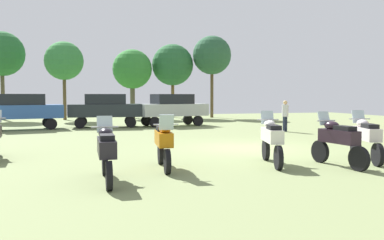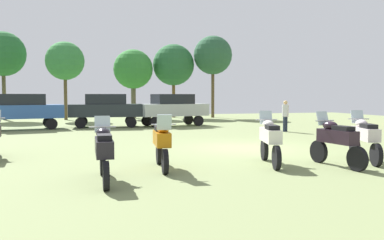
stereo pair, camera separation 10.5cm
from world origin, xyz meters
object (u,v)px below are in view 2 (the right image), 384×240
object	(u,v)px
car_2	(22,109)
person_1	(285,114)
motorcycle_9	(336,140)
tree_2	(65,61)
motorcycle_4	(270,139)
motorcycle_3	(104,150)
motorcycle_5	(365,137)
tree_4	(213,55)
car_3	(106,108)
car_1	(173,107)
motorcycle_1	(162,142)
tree_8	(3,54)
tree_6	(133,70)
tree_5	(174,65)

from	to	relation	value
car_2	person_1	size ratio (longest dim) A/B	2.76
motorcycle_9	car_2	bearing A→B (deg)	116.28
tree_2	motorcycle_4	bearing A→B (deg)	-75.69
person_1	motorcycle_3	bearing A→B (deg)	-161.04
motorcycle_5	tree_4	size ratio (longest dim) A/B	0.30
car_2	tree_4	world-z (taller)	tree_4
person_1	tree_2	size ratio (longest dim) A/B	0.27
person_1	car_3	bearing A→B (deg)	120.63
motorcycle_9	car_1	world-z (taller)	car_1
car_1	motorcycle_1	bearing A→B (deg)	154.93
tree_2	motorcycle_1	bearing A→B (deg)	-82.81
car_2	car_3	bearing A→B (deg)	-93.30
tree_8	motorcycle_5	bearing A→B (deg)	-61.68
tree_2	tree_4	xyz separation A→B (m)	(12.22, 0.09, 0.78)
car_2	person_1	xyz separation A→B (m)	(13.54, -5.28, -0.21)
motorcycle_5	tree_6	size ratio (longest dim) A/B	0.36
motorcycle_4	car_1	world-z (taller)	car_1
tree_5	car_1	bearing A→B (deg)	-103.80
motorcycle_5	car_1	xyz separation A→B (m)	(-2.15, 15.00, 0.45)
motorcycle_3	tree_6	world-z (taller)	tree_6
motorcycle_3	tree_8	world-z (taller)	tree_8
motorcycle_4	car_3	bearing A→B (deg)	117.78
motorcycle_9	tree_8	bearing A→B (deg)	109.42
motorcycle_4	car_3	distance (m)	15.28
motorcycle_1	tree_4	xyz separation A→B (m)	(9.32, 23.10, 4.66)
tree_6	motorcycle_5	bearing A→B (deg)	-82.26
motorcycle_1	tree_2	bearing A→B (deg)	-77.26
motorcycle_9	person_1	world-z (taller)	person_1
car_1	tree_6	size ratio (longest dim) A/B	0.79
motorcycle_9	tree_8	distance (m)	28.44
motorcycle_4	tree_6	xyz separation A→B (m)	(-0.47, 24.11, 3.37)
car_2	tree_4	size ratio (longest dim) A/B	0.64
motorcycle_1	tree_6	bearing A→B (deg)	-90.51
motorcycle_1	tree_6	size ratio (longest dim) A/B	0.36
motorcycle_3	car_2	size ratio (longest dim) A/B	0.49
motorcycle_1	tree_6	world-z (taller)	tree_6
motorcycle_3	tree_5	distance (m)	26.79
car_2	tree_5	bearing A→B (deg)	-57.88
tree_2	car_2	bearing A→B (deg)	-103.58
motorcycle_1	person_1	xyz separation A→B (m)	(8.51, 8.91, 0.25)
motorcycle_4	car_2	bearing A→B (deg)	134.24
motorcycle_5	motorcycle_9	size ratio (longest dim) A/B	1.00
motorcycle_5	tree_4	bearing A→B (deg)	99.13
motorcycle_4	tree_8	bearing A→B (deg)	128.23
motorcycle_3	person_1	bearing A→B (deg)	46.37
tree_2	tree_6	distance (m)	5.55
car_1	car_3	distance (m)	4.09
motorcycle_4	motorcycle_9	xyz separation A→B (m)	(1.57, -0.77, -0.01)
car_1	tree_5	bearing A→B (deg)	-24.55
car_1	tree_6	xyz separation A→B (m)	(-1.17, 9.42, 2.92)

